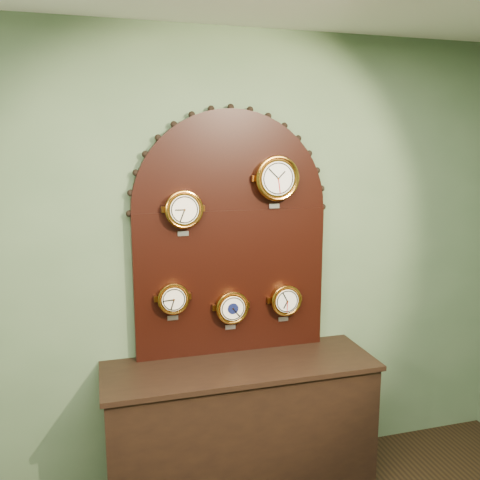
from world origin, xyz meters
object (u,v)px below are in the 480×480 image
object	(u,v)px
roman_clock	(184,209)
hygrometer	(173,298)
display_board	(231,227)
barometer	(232,307)
shop_counter	(241,430)
tide_clock	(285,300)
arabic_clock	(277,178)

from	to	relation	value
roman_clock	hygrometer	xyz separation A→B (m)	(-0.07, 0.00, -0.53)
display_board	barometer	xyz separation A→B (m)	(-0.02, -0.07, -0.49)
shop_counter	hygrometer	bearing A→B (deg)	157.63
roman_clock	tide_clock	xyz separation A→B (m)	(0.64, 0.00, -0.60)
shop_counter	roman_clock	bearing A→B (deg)	153.02
hygrometer	barometer	size ratio (longest dim) A/B	0.94
shop_counter	tide_clock	xyz separation A→B (m)	(0.34, 0.15, 0.75)
display_board	arabic_clock	bearing A→B (deg)	-14.28
roman_clock	tide_clock	size ratio (longest dim) A/B	1.09
display_board	barometer	world-z (taller)	display_board
shop_counter	display_board	world-z (taller)	display_board
shop_counter	tide_clock	distance (m)	0.84
hygrometer	barometer	world-z (taller)	hygrometer
arabic_clock	barometer	distance (m)	0.83
display_board	tide_clock	size ratio (longest dim) A/B	6.06
roman_clock	barometer	world-z (taller)	roman_clock
roman_clock	barometer	size ratio (longest dim) A/B	1.07
hygrometer	arabic_clock	bearing A→B (deg)	-0.19
shop_counter	barometer	bearing A→B (deg)	95.86
barometer	tide_clock	distance (m)	0.35
roman_clock	hygrometer	size ratio (longest dim) A/B	1.14
roman_clock	arabic_clock	world-z (taller)	arabic_clock
roman_clock	hygrometer	bearing A→B (deg)	179.29
display_board	barometer	distance (m)	0.49
roman_clock	shop_counter	bearing A→B (deg)	-26.98
roman_clock	arabic_clock	size ratio (longest dim) A/B	0.85
roman_clock	tide_clock	world-z (taller)	roman_clock
display_board	tide_clock	distance (m)	0.58
display_board	roman_clock	xyz separation A→B (m)	(-0.30, -0.07, 0.13)
display_board	hygrometer	xyz separation A→B (m)	(-0.38, -0.07, -0.40)
roman_clock	barometer	distance (m)	0.68
display_board	arabic_clock	world-z (taller)	display_board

